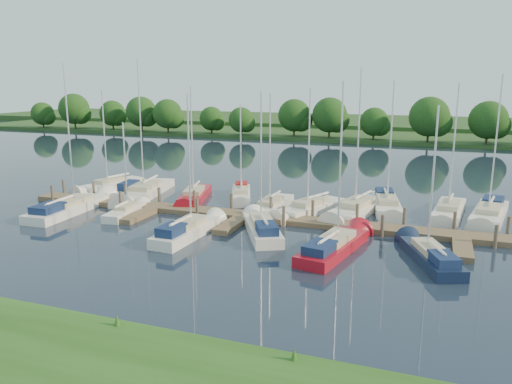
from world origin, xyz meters
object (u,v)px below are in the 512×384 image
(motorboat, at_px, (128,192))
(dock, at_px, (242,218))
(sailboat_n_5, at_px, (271,207))
(sailboat_n_0, at_px, (110,186))
(sailboat_s_2, at_px, (188,232))

(motorboat, bearing_deg, dock, 155.26)
(dock, xyz_separation_m, sailboat_n_5, (1.13, 3.66, 0.07))
(sailboat_n_0, relative_size, sailboat_n_5, 1.02)
(sailboat_n_0, xyz_separation_m, sailboat_s_2, (15.05, -11.58, 0.07))
(sailboat_s_2, bearing_deg, dock, 71.63)
(dock, relative_size, sailboat_s_2, 3.87)
(motorboat, bearing_deg, sailboat_s_2, 132.96)
(dock, height_order, motorboat, motorboat)
(dock, distance_m, sailboat_n_5, 3.84)
(sailboat_n_0, bearing_deg, motorboat, 163.49)
(sailboat_n_0, bearing_deg, dock, 173.51)
(dock, height_order, sailboat_n_5, sailboat_n_5)
(sailboat_n_0, bearing_deg, sailboat_n_5, -174.47)
(sailboat_n_0, height_order, motorboat, sailboat_n_0)
(motorboat, bearing_deg, sailboat_n_0, -37.85)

